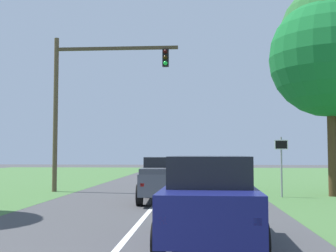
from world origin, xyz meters
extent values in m
plane|color=#424244|center=(0.00, 9.96, 0.00)|extent=(120.00, 120.00, 0.00)
cube|color=navy|center=(1.92, 5.09, 0.82)|extent=(2.02, 4.76, 0.92)
cube|color=black|center=(1.93, 5.33, 1.60)|extent=(1.75, 2.96, 0.64)
cube|color=red|center=(1.09, 2.78, 0.87)|extent=(0.14, 0.06, 0.12)
cube|color=red|center=(2.65, 2.74, 0.87)|extent=(0.14, 0.06, 0.12)
cylinder|color=black|center=(1.01, 6.57, 0.36)|extent=(0.25, 0.73, 0.72)
cylinder|color=black|center=(2.91, 6.53, 0.36)|extent=(0.25, 0.73, 0.72)
cylinder|color=black|center=(0.94, 3.65, 0.36)|extent=(0.25, 0.73, 0.72)
cylinder|color=black|center=(2.84, 3.61, 0.36)|extent=(0.25, 0.73, 0.72)
cube|color=#4C515B|center=(0.35, 13.55, 0.81)|extent=(2.20, 5.22, 0.82)
cube|color=black|center=(0.36, 13.29, 1.52)|extent=(1.81, 2.03, 0.60)
cube|color=#41454E|center=(0.43, 11.96, 1.32)|extent=(1.95, 2.04, 0.20)
cube|color=red|center=(-0.33, 10.98, 0.85)|extent=(0.14, 0.07, 0.12)
cube|color=red|center=(1.27, 11.06, 0.85)|extent=(0.14, 0.07, 0.12)
cylinder|color=black|center=(-0.70, 15.09, 0.40)|extent=(0.27, 0.81, 0.80)
cylinder|color=black|center=(1.25, 15.19, 0.40)|extent=(0.27, 0.81, 0.80)
cylinder|color=black|center=(-0.55, 11.91, 0.40)|extent=(0.27, 0.81, 0.80)
cylinder|color=black|center=(1.40, 12.01, 0.40)|extent=(0.27, 0.81, 0.80)
cylinder|color=brown|center=(-5.76, 17.54, 4.03)|extent=(0.24, 0.24, 8.06)
cube|color=#4C3D2B|center=(-2.55, 17.54, 7.46)|extent=(6.42, 0.16, 0.16)
cube|color=black|center=(0.02, 17.54, 6.91)|extent=(0.32, 0.28, 0.90)
sphere|color=black|center=(0.02, 17.39, 7.21)|extent=(0.22, 0.22, 0.22)
sphere|color=black|center=(0.02, 17.39, 6.91)|extent=(0.22, 0.22, 0.22)
sphere|color=#1ED83F|center=(0.02, 17.39, 6.61)|extent=(0.22, 0.22, 0.22)
cylinder|color=gray|center=(5.44, 15.45, 1.36)|extent=(0.08, 0.08, 2.72)
cube|color=white|center=(5.44, 15.42, 2.37)|extent=(0.60, 0.03, 0.44)
cube|color=black|center=(5.44, 15.40, 2.37)|extent=(0.52, 0.01, 0.36)
cylinder|color=#4C351E|center=(7.86, 16.02, 2.19)|extent=(0.36, 0.36, 4.38)
sphere|color=#186D2F|center=(7.86, 16.02, 6.48)|extent=(5.60, 5.60, 5.60)
sphere|color=#2B6A31|center=(8.39, 16.62, 7.66)|extent=(5.42, 5.42, 5.42)
camera|label=1|loc=(1.68, -4.50, 1.99)|focal=46.25mm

